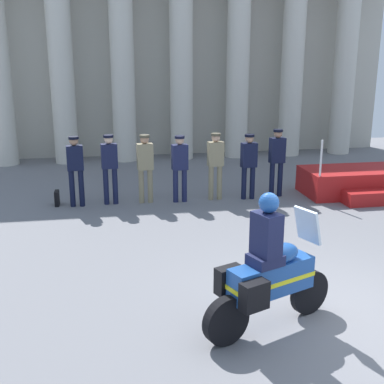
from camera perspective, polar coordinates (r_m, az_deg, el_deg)
ground_plane at (r=7.46m, az=16.33°, el=-13.42°), size 28.37×28.37×0.00m
colonnade_backdrop at (r=17.67m, az=-1.51°, el=16.15°), size 15.41×1.64×7.30m
reviewing_stand at (r=13.60m, az=18.70°, el=1.06°), size 2.83×1.91×1.57m
officer_in_row_0 at (r=12.02m, az=-13.36°, el=2.99°), size 0.40×0.26×1.70m
officer_in_row_1 at (r=12.05m, az=-9.52°, el=3.26°), size 0.40×0.26×1.71m
officer_in_row_2 at (r=12.05m, az=-5.44°, el=3.34°), size 0.40×0.26×1.69m
officer_in_row_3 at (r=12.07m, az=-1.42°, el=3.32°), size 0.40×0.26×1.66m
officer_in_row_4 at (r=12.29m, az=2.74°, el=3.62°), size 0.40×0.26×1.69m
officer_in_row_5 at (r=12.41m, az=6.59°, el=3.55°), size 0.40×0.26×1.65m
officer_in_row_6 at (r=12.75m, az=9.81°, el=3.99°), size 0.40×0.26×1.74m
motorcycle_with_rider at (r=6.55m, az=8.73°, el=-9.39°), size 1.98×1.03×1.90m
briefcase_on_ground at (r=12.41m, az=-15.36°, el=-0.69°), size 0.10×0.32×0.36m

